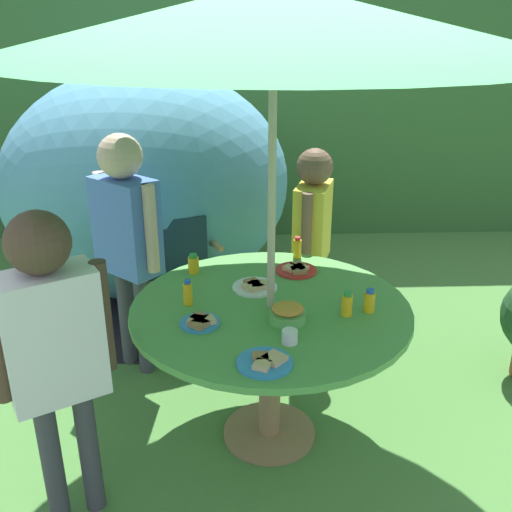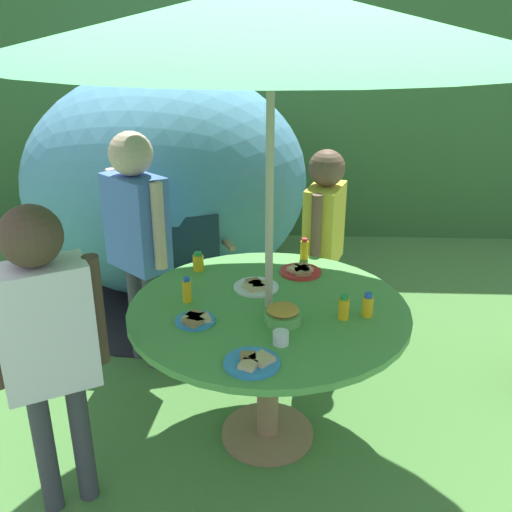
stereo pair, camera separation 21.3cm
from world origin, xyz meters
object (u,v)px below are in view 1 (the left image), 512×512
Objects in this scene: juice_bottle_mid_right at (297,248)px; plate_near_left at (255,286)px; plate_mid_left at (296,269)px; juice_bottle_far_right at (193,264)px; juice_bottle_center_front at (347,304)px; juice_bottle_near_right at (188,293)px; child_in_blue_shirt at (126,226)px; plate_center_back at (265,362)px; plate_front_edge at (200,322)px; juice_bottle_far_left at (369,301)px; child_in_white_shirt at (52,336)px; patio_umbrella at (274,18)px; dome_tent at (148,187)px; wooden_chair at (172,256)px; child_in_yellow_shirt at (312,223)px; garden_table at (270,329)px; snack_bowl at (288,313)px; cup_near at (290,337)px.

plate_near_left is at bearing -122.94° from juice_bottle_mid_right.
juice_bottle_far_right is at bearing 178.72° from plate_mid_left.
plate_mid_left is 0.52m from juice_bottle_center_front.
juice_bottle_mid_right is at bearing 43.54° from juice_bottle_near_right.
plate_center_back is (0.72, -1.17, -0.15)m from child_in_blue_shirt.
juice_bottle_far_left is (0.77, 0.09, 0.04)m from plate_front_edge.
child_in_white_shirt is at bearing -139.98° from plate_mid_left.
plate_front_edge is (-0.32, -0.17, -1.25)m from patio_umbrella.
juice_bottle_far_right is (0.48, 0.88, -0.09)m from child_in_white_shirt.
dome_tent is 1.53m from juice_bottle_mid_right.
patio_umbrella is 10.48× the size of plate_mid_left.
child_in_blue_shirt is at bearing 162.80° from plate_mid_left.
patio_umbrella is 1.98m from wooden_chair.
plate_center_back is at bearing -95.90° from patio_umbrella.
dome_tent is at bearing 106.89° from juice_bottle_far_right.
child_in_yellow_shirt is 1.06m from juice_bottle_center_front.
child_in_yellow_shirt reaches higher than juice_bottle_far_right.
plate_center_back is at bearing -69.41° from juice_bottle_far_right.
juice_bottle_far_left is at bearing -29.33° from juice_bottle_far_right.
juice_bottle_near_right is at bearing 175.43° from garden_table.
garden_table is at bearing -107.76° from juice_bottle_mid_right.
garden_table is 10.47× the size of juice_bottle_near_right.
child_in_white_shirt is at bearing -118.82° from juice_bottle_far_right.
juice_bottle_far_left is at bearing -68.00° from dome_tent.
plate_center_back is (-0.21, -0.88, -0.00)m from plate_mid_left.
patio_umbrella is 1.33m from juice_bottle_far_right.
plate_mid_left is (0.16, 0.38, -1.25)m from patio_umbrella.
child_in_yellow_shirt is 10.48× the size of juice_bottle_mid_right.
child_in_white_shirt reaches higher than plate_front_edge.
plate_near_left and plate_center_back have the same top height.
child_in_blue_shirt is (-0.77, 0.67, -1.09)m from patio_umbrella.
child_in_white_shirt is at bearing -151.04° from garden_table.
juice_bottle_far_right is (-0.39, 0.40, -1.21)m from patio_umbrella.
wooden_chair is 0.98m from child_in_yellow_shirt.
juice_bottle_near_right is at bearing -89.05° from dome_tent.
juice_bottle_mid_right reaches higher than plate_mid_left.
patio_umbrella reaches higher than juice_bottle_far_left.
snack_bowl is (0.86, -1.90, -0.04)m from dome_tent.
snack_bowl is at bearing -9.50° from child_in_white_shirt.
patio_umbrella reaches higher than plate_front_edge.
child_in_white_shirt is 1.27m from juice_bottle_center_front.
garden_table is at bearing 170.74° from juice_bottle_far_left.
cup_near reaches higher than plate_center_back.
child_in_blue_shirt is 6.60× the size of plate_mid_left.
child_in_yellow_shirt is at bearing -40.00° from wooden_chair.
child_in_blue_shirt reaches higher than juice_bottle_far_left.
juice_bottle_center_front reaches higher than plate_mid_left.
snack_bowl is at bearing -168.70° from juice_bottle_far_left.
plate_near_left is at bearing -139.36° from plate_mid_left.
patio_umbrella is at bearing 0.00° from child_in_white_shirt.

